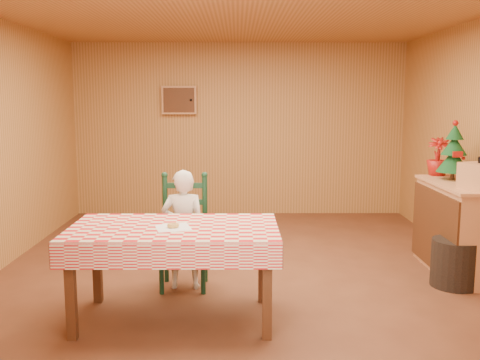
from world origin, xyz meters
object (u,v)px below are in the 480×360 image
at_px(dining_table, 174,236).
at_px(shelf_unit, 458,228).
at_px(christmas_tree, 454,153).
at_px(seated_child, 184,229).
at_px(storage_bin, 456,263).
at_px(ladder_chair, 184,234).

distance_m(dining_table, shelf_unit, 2.99).
height_order(dining_table, shelf_unit, shelf_unit).
bearing_deg(christmas_tree, seated_child, -166.17).
relative_size(seated_child, storage_bin, 2.49).
height_order(shelf_unit, storage_bin, shelf_unit).
bearing_deg(storage_bin, christmas_tree, 74.15).
relative_size(shelf_unit, christmas_tree, 2.00).
bearing_deg(shelf_unit, dining_table, -157.13).
distance_m(ladder_chair, christmas_tree, 2.91).
relative_size(dining_table, ladder_chair, 1.53).
height_order(dining_table, christmas_tree, christmas_tree).
bearing_deg(christmas_tree, storage_bin, -105.85).
relative_size(ladder_chair, christmas_tree, 1.74).
height_order(ladder_chair, christmas_tree, christmas_tree).
bearing_deg(ladder_chair, seated_child, -90.00).
xyz_separation_m(seated_child, shelf_unit, (2.75, 0.43, -0.10)).
bearing_deg(ladder_chair, shelf_unit, 7.71).
bearing_deg(christmas_tree, shelf_unit, -91.98).
xyz_separation_m(dining_table, storage_bin, (2.57, 0.76, -0.46)).
bearing_deg(ladder_chair, christmas_tree, 12.71).
distance_m(ladder_chair, storage_bin, 2.59).
bearing_deg(storage_bin, ladder_chair, 179.40).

